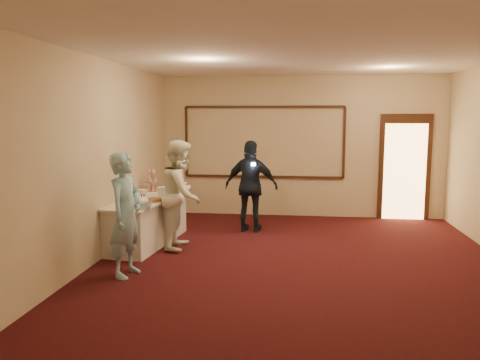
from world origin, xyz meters
name	(u,v)px	position (x,y,z in m)	size (l,w,h in m)	color
floor	(301,266)	(0.00, 0.00, 0.00)	(7.00, 7.00, 0.00)	black
room_walls	(303,125)	(0.00, 0.00, 2.03)	(6.04, 7.04, 3.02)	beige
wall_molding	(264,142)	(-0.80, 3.47, 1.60)	(3.45, 0.04, 1.55)	black
doorway	(405,168)	(2.15, 3.45, 1.08)	(1.05, 0.07, 2.20)	black
buffet_table	(146,221)	(-2.60, 0.90, 0.39)	(1.02, 2.16, 0.77)	silver
pavlova_tray	(139,202)	(-2.45, 0.14, 0.85)	(0.43, 0.54, 0.19)	silver
cupcake_stand	(152,182)	(-2.76, 1.76, 0.93)	(0.30, 0.30, 0.44)	#C54861
plate_stack_a	(142,194)	(-2.67, 0.93, 0.85)	(0.18, 0.18, 0.15)	white
plate_stack_b	(163,191)	(-2.38, 1.21, 0.85)	(0.20, 0.20, 0.16)	white
tart	(153,200)	(-2.37, 0.61, 0.80)	(0.30, 0.30, 0.06)	white
man	(126,215)	(-2.34, -0.70, 0.84)	(0.61, 0.40, 1.67)	#91CCE6
woman	(181,194)	(-1.94, 0.76, 0.88)	(0.86, 0.67, 1.77)	white
guest	(251,186)	(-0.92, 1.98, 0.85)	(1.00, 0.42, 1.71)	black
camera_flash	(253,164)	(-0.86, 1.79, 1.29)	(0.07, 0.04, 0.05)	white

